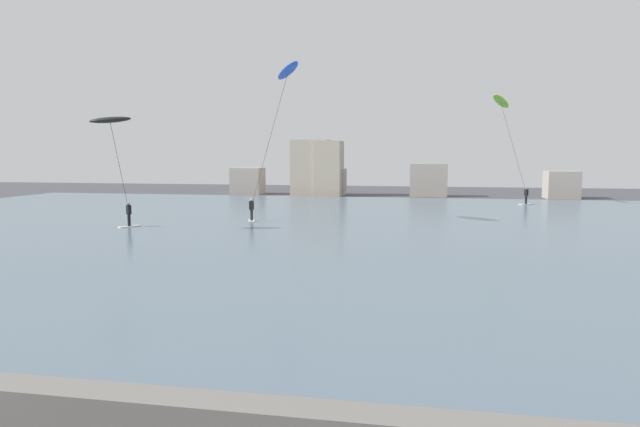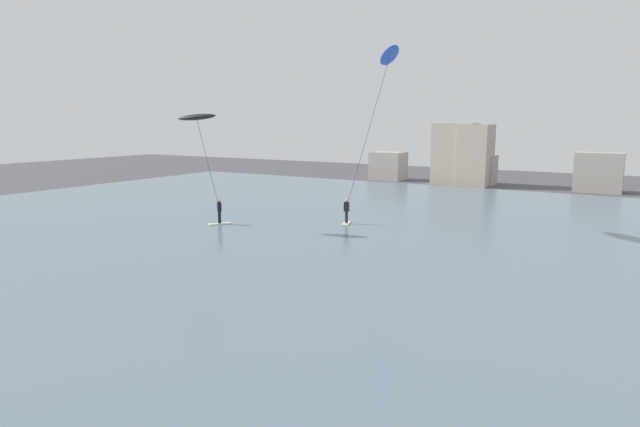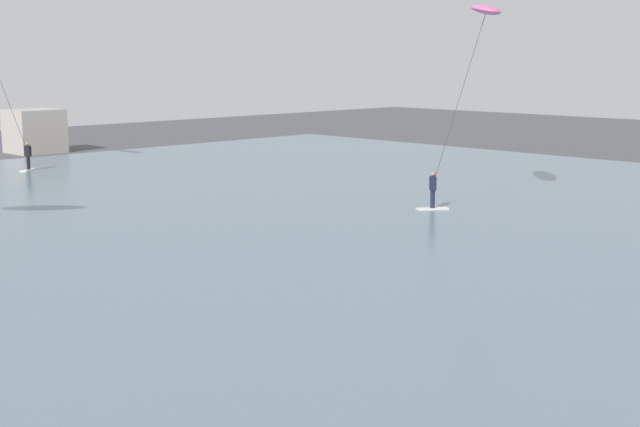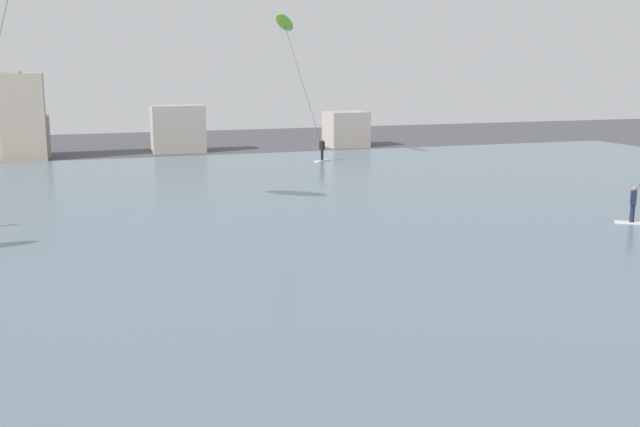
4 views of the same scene
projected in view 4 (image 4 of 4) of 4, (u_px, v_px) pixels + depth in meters
water_bay at (180, 229)px, 32.09m from camera, size 84.00×52.00×0.10m
far_shore_buildings at (55, 125)px, 57.06m from camera, size 39.76×4.64×6.54m
kitesurfer_lime at (287, 32)px, 52.79m from camera, size 4.46×3.97×10.59m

